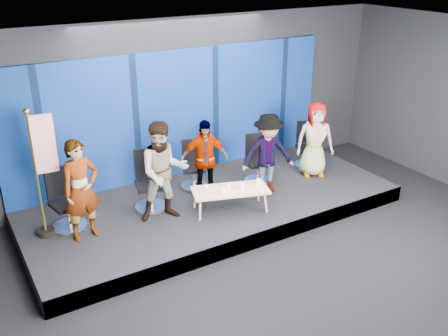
{
  "coord_description": "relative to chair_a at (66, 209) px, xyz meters",
  "views": [
    {
      "loc": [
        -4.19,
        -4.91,
        4.65
      ],
      "look_at": [
        0.19,
        2.4,
        0.93
      ],
      "focal_mm": 40.0,
      "sensor_mm": 36.0,
      "label": 1
    }
  ],
  "objects": [
    {
      "name": "room_walls",
      "position": [
        2.65,
        -2.86,
        1.78
      ],
      "size": [
        10.02,
        8.02,
        3.51
      ],
      "color": "black",
      "rests_on": "ground"
    },
    {
      "name": "chair_d",
      "position": [
        3.83,
        -0.12,
        -0.02
      ],
      "size": [
        0.69,
        0.69,
        0.98
      ],
      "rotation": [
        0.0,
        0.0,
        -0.29
      ],
      "color": "silver",
      "rests_on": "riser"
    },
    {
      "name": "backdrop",
      "position": [
        2.65,
        1.09,
        0.95
      ],
      "size": [
        7.0,
        0.08,
        2.6
      ],
      "primitive_type": "cube",
      "color": "navy",
      "rests_on": "riser"
    },
    {
      "name": "panelist_c",
      "position": [
        2.58,
        -0.18,
        0.42
      ],
      "size": [
        0.97,
        0.65,
        1.54
      ],
      "primitive_type": "imported",
      "rotation": [
        0.0,
        0.0,
        -0.33
      ],
      "color": "black",
      "rests_on": "riser"
    },
    {
      "name": "riser",
      "position": [
        2.65,
        -0.36,
        -0.5
      ],
      "size": [
        7.0,
        3.0,
        0.3
      ],
      "primitive_type": "cube",
      "color": "black",
      "rests_on": "ground"
    },
    {
      "name": "panelist_a",
      "position": [
        0.18,
        -0.47,
        0.51
      ],
      "size": [
        0.69,
        0.52,
        1.7
      ],
      "primitive_type": "imported",
      "rotation": [
        0.0,
        0.0,
        0.19
      ],
      "color": "black",
      "rests_on": "riser"
    },
    {
      "name": "mug_a",
      "position": [
        2.33,
        -0.71,
        0.12
      ],
      "size": [
        0.07,
        0.07,
        0.09
      ],
      "primitive_type": "cylinder",
      "color": "white",
      "rests_on": "coffee_table"
    },
    {
      "name": "chair_e",
      "position": [
        5.22,
        0.01,
        -0.03
      ],
      "size": [
        0.73,
        0.73,
        0.97
      ],
      "rotation": [
        0.0,
        0.0,
        -0.46
      ],
      "color": "silver",
      "rests_on": "riser"
    },
    {
      "name": "chair_b",
      "position": [
        1.5,
        -0.07,
        0.02
      ],
      "size": [
        0.74,
        0.74,
        1.1
      ],
      "rotation": [
        0.0,
        0.0,
        -0.23
      ],
      "color": "silver",
      "rests_on": "riser"
    },
    {
      "name": "panelist_b",
      "position": [
        1.58,
        -0.57,
        0.54
      ],
      "size": [
        1.0,
        0.85,
        1.78
      ],
      "primitive_type": "imported",
      "rotation": [
        0.0,
        0.0,
        -0.23
      ],
      "color": "black",
      "rests_on": "riser"
    },
    {
      "name": "chair_a",
      "position": [
        0.0,
        0.0,
        0.0
      ],
      "size": [
        0.69,
        0.69,
        1.05
      ],
      "rotation": [
        0.0,
        0.0,
        0.19
      ],
      "color": "silver",
      "rests_on": "riser"
    },
    {
      "name": "chair_c",
      "position": [
        2.59,
        0.32,
        -0.03
      ],
      "size": [
        0.68,
        0.68,
        0.95
      ],
      "rotation": [
        0.0,
        0.0,
        -0.33
      ],
      "color": "silver",
      "rests_on": "riser"
    },
    {
      "name": "ground",
      "position": [
        2.65,
        -2.86,
        -0.65
      ],
      "size": [
        10.0,
        10.0,
        0.0
      ],
      "primitive_type": "plane",
      "color": "black",
      "rests_on": "ground"
    },
    {
      "name": "mug_e",
      "position": [
        3.24,
        -1.02,
        0.13
      ],
      "size": [
        0.09,
        0.09,
        0.11
      ],
      "primitive_type": "cylinder",
      "color": "white",
      "rests_on": "coffee_table"
    },
    {
      "name": "mug_c",
      "position": [
        2.7,
        -0.86,
        0.12
      ],
      "size": [
        0.08,
        0.08,
        0.1
      ],
      "primitive_type": "cylinder",
      "color": "white",
      "rests_on": "coffee_table"
    },
    {
      "name": "mug_b",
      "position": [
        2.51,
        -0.98,
        0.13
      ],
      "size": [
        0.09,
        0.09,
        0.1
      ],
      "primitive_type": "cylinder",
      "color": "white",
      "rests_on": "coffee_table"
    },
    {
      "name": "mug_d",
      "position": [
        2.87,
        -1.05,
        0.13
      ],
      "size": [
        0.09,
        0.09,
        0.11
      ],
      "primitive_type": "cylinder",
      "color": "white",
      "rests_on": "coffee_table"
    },
    {
      "name": "flag_stand",
      "position": [
        -0.28,
        -0.09,
        0.81
      ],
      "size": [
        0.5,
        0.29,
        2.19
      ],
      "rotation": [
        0.0,
        0.0,
        -0.1
      ],
      "color": "black",
      "rests_on": "riser"
    },
    {
      "name": "panelist_e",
      "position": [
        5.03,
        -0.46,
        0.44
      ],
      "size": [
        0.91,
        0.79,
        1.57
      ],
      "primitive_type": "imported",
      "rotation": [
        0.0,
        0.0,
        -0.46
      ],
      "color": "black",
      "rests_on": "riser"
    },
    {
      "name": "coffee_table",
      "position": [
        2.7,
        -0.92,
        0.04
      ],
      "size": [
        1.48,
        0.97,
        0.42
      ],
      "rotation": [
        0.0,
        0.0,
        -0.31
      ],
      "color": "tan",
      "rests_on": "riser"
    },
    {
      "name": "panelist_d",
      "position": [
        3.73,
        -0.61,
        0.45
      ],
      "size": [
        1.15,
        0.86,
        1.58
      ],
      "primitive_type": "imported",
      "rotation": [
        0.0,
        0.0,
        -0.29
      ],
      "color": "black",
      "rests_on": "riser"
    }
  ]
}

